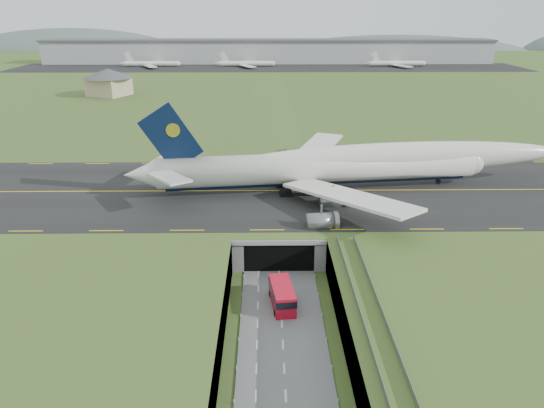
{
  "coord_description": "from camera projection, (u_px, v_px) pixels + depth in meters",
  "views": [
    {
      "loc": [
        -2.22,
        -72.94,
        42.91
      ],
      "look_at": [
        -1.06,
        20.0,
        8.0
      ],
      "focal_mm": 35.0,
      "sensor_mm": 36.0,
      "label": 1
    }
  ],
  "objects": [
    {
      "name": "shuttle_tram",
      "position": [
        282.0,
        295.0,
        80.0
      ],
      "size": [
        4.13,
        8.61,
        3.36
      ],
      "rotation": [
        0.0,
        0.0,
        0.13
      ],
      "color": "red",
      "rests_on": "ground"
    },
    {
      "name": "service_building",
      "position": [
        108.0,
        80.0,
        228.27
      ],
      "size": [
        27.76,
        27.76,
        11.54
      ],
      "rotation": [
        0.0,
        0.0,
        -0.4
      ],
      "color": "#C2AE8C",
      "rests_on": "ground"
    },
    {
      "name": "airfield_deck",
      "position": [
        280.0,
        279.0,
        82.34
      ],
      "size": [
        800.0,
        800.0,
        6.0
      ],
      "primitive_type": "cube",
      "color": "gray",
      "rests_on": "ground"
    },
    {
      "name": "trench_road",
      "position": [
        282.0,
        322.0,
        76.34
      ],
      "size": [
        12.0,
        75.0,
        0.2
      ],
      "primitive_type": "cube",
      "color": "slate",
      "rests_on": "ground"
    },
    {
      "name": "jumbo_jet",
      "position": [
        350.0,
        165.0,
        111.71
      ],
      "size": [
        93.93,
        60.17,
        20.06
      ],
      "rotation": [
        0.0,
        0.0,
        0.13
      ],
      "color": "silver",
      "rests_on": "ground"
    },
    {
      "name": "cargo_terminal",
      "position": [
        268.0,
        51.0,
        358.77
      ],
      "size": [
        320.0,
        67.0,
        15.6
      ],
      "color": "#B2B2B2",
      "rests_on": "ground"
    },
    {
      "name": "distant_hills",
      "position": [
        337.0,
        60.0,
        488.07
      ],
      "size": [
        700.0,
        91.0,
        60.0
      ],
      "color": "#52635F",
      "rests_on": "ground"
    },
    {
      "name": "guideway",
      "position": [
        376.0,
        338.0,
        63.76
      ],
      "size": [
        3.0,
        53.0,
        7.05
      ],
      "color": "#A8A8A3",
      "rests_on": "ground"
    },
    {
      "name": "tunnel_portal",
      "position": [
        278.0,
        234.0,
        97.87
      ],
      "size": [
        17.0,
        22.3,
        6.0
      ],
      "color": "gray",
      "rests_on": "ground"
    },
    {
      "name": "ground",
      "position": [
        280.0,
        296.0,
        83.39
      ],
      "size": [
        900.0,
        900.0,
        0.0
      ],
      "primitive_type": "plane",
      "color": "#405723",
      "rests_on": "ground"
    },
    {
      "name": "taxiway",
      "position": [
        276.0,
        191.0,
        112.14
      ],
      "size": [
        800.0,
        44.0,
        0.18
      ],
      "primitive_type": "cube",
      "color": "black",
      "rests_on": "airfield_deck"
    }
  ]
}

